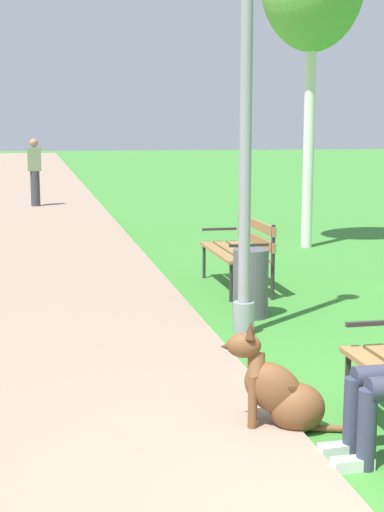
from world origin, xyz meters
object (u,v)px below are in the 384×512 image
object	(u,v)px
lamp_post_near	(246,105)
litter_bin	(251,283)
dog_brown	(280,392)
park_bench_mid	(241,246)
pedestrian_distant	(35,173)

from	to	relation	value
lamp_post_near	litter_bin	xyz separation A→B (m)	(0.24, 0.59, -1.77)
dog_brown	litter_bin	size ratio (longest dim) A/B	1.17
lamp_post_near	litter_bin	bearing A→B (deg)	68.20
park_bench_mid	lamp_post_near	bearing A→B (deg)	-104.49
pedestrian_distant	litter_bin	bearing A→B (deg)	-79.52
litter_bin	dog_brown	bearing A→B (deg)	-102.34
litter_bin	lamp_post_near	bearing A→B (deg)	-111.80
litter_bin	pedestrian_distant	distance (m)	11.59
park_bench_mid	dog_brown	xyz separation A→B (m)	(-0.91, -4.29, -0.25)
park_bench_mid	pedestrian_distant	distance (m)	10.28
dog_brown	lamp_post_near	xyz separation A→B (m)	(0.40, 2.31, 1.86)
park_bench_mid	litter_bin	world-z (taller)	park_bench_mid
lamp_post_near	litter_bin	world-z (taller)	lamp_post_near
park_bench_mid	dog_brown	size ratio (longest dim) A/B	1.84
lamp_post_near	dog_brown	bearing A→B (deg)	-99.79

